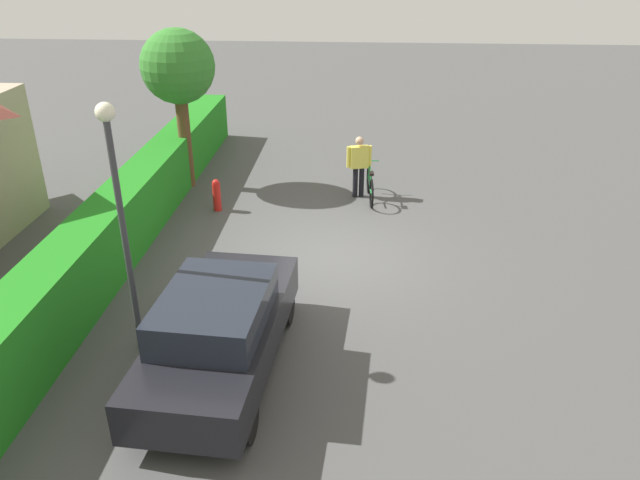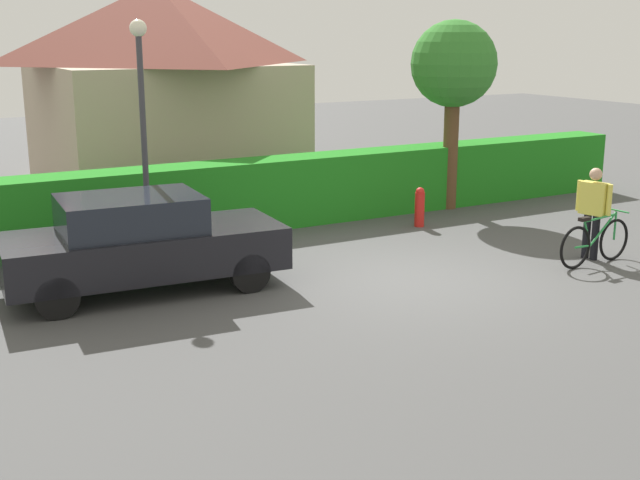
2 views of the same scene
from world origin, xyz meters
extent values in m
plane|color=#484848|center=(0.00, 0.00, 0.00)|extent=(60.00, 60.00, 0.00)
cube|color=#1F7C1B|center=(0.00, 4.49, 0.69)|extent=(17.40, 0.90, 1.39)
cube|color=black|center=(-3.91, 1.52, 0.63)|extent=(4.29, 1.96, 0.65)
cube|color=#1E232D|center=(-4.09, 1.53, 1.23)|extent=(2.15, 1.61, 0.54)
cylinder|color=black|center=(-2.44, 2.17, 0.31)|extent=(0.63, 0.22, 0.61)
cylinder|color=black|center=(-2.54, 0.68, 0.31)|extent=(0.63, 0.22, 0.61)
cylinder|color=black|center=(-5.27, 2.36, 0.31)|extent=(0.63, 0.22, 0.61)
cylinder|color=black|center=(-5.38, 0.87, 0.31)|extent=(0.63, 0.22, 0.61)
torus|color=black|center=(3.73, -0.76, 0.37)|extent=(0.74, 0.10, 0.74)
torus|color=black|center=(2.73, -0.83, 0.37)|extent=(0.74, 0.10, 0.74)
cylinder|color=#268C3F|center=(3.42, -0.78, 0.61)|extent=(0.64, 0.08, 0.54)
cylinder|color=#268C3F|center=(3.01, -0.81, 0.58)|extent=(0.23, 0.05, 0.47)
cylinder|color=#268C3F|center=(3.30, -0.79, 0.81)|extent=(0.77, 0.09, 0.07)
cylinder|color=#268C3F|center=(2.92, -0.82, 0.36)|extent=(0.38, 0.06, 0.05)
cylinder|color=#268C3F|center=(3.73, -0.76, 0.62)|extent=(0.04, 0.04, 0.49)
cube|color=black|center=(2.91, -0.82, 0.84)|extent=(0.23, 0.12, 0.06)
cylinder|color=#268C3F|center=(3.73, -0.76, 0.89)|extent=(0.06, 0.50, 0.03)
cylinder|color=black|center=(3.43, -0.42, 0.40)|extent=(0.13, 0.13, 0.80)
cylinder|color=black|center=(3.47, -0.58, 0.40)|extent=(0.13, 0.13, 0.80)
cube|color=#D8CC4C|center=(3.45, -0.50, 1.08)|extent=(0.31, 0.50, 0.56)
sphere|color=tan|center=(3.45, -0.50, 1.50)|extent=(0.22, 0.22, 0.22)
cylinder|color=#D8CC4C|center=(3.38, -0.22, 1.09)|extent=(0.09, 0.09, 0.54)
cylinder|color=#D8CC4C|center=(3.52, -0.77, 1.09)|extent=(0.09, 0.09, 0.54)
cylinder|color=#38383D|center=(-3.36, 3.03, 1.90)|extent=(0.10, 0.10, 3.81)
sphere|color=#F2EDCC|center=(-3.36, 3.03, 3.93)|extent=(0.28, 0.28, 0.28)
cylinder|color=brown|center=(3.93, 4.13, 1.32)|extent=(0.33, 0.33, 2.63)
sphere|color=#347E2C|center=(3.93, 4.13, 3.20)|extent=(1.88, 1.88, 1.88)
cylinder|color=red|center=(2.30, 2.98, 0.35)|extent=(0.20, 0.20, 0.70)
sphere|color=red|center=(2.30, 2.98, 0.72)|extent=(0.18, 0.18, 0.18)
camera|label=1|loc=(-11.57, -0.53, 6.10)|focal=34.51mm
camera|label=2|loc=(-7.48, -10.37, 3.88)|focal=46.26mm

